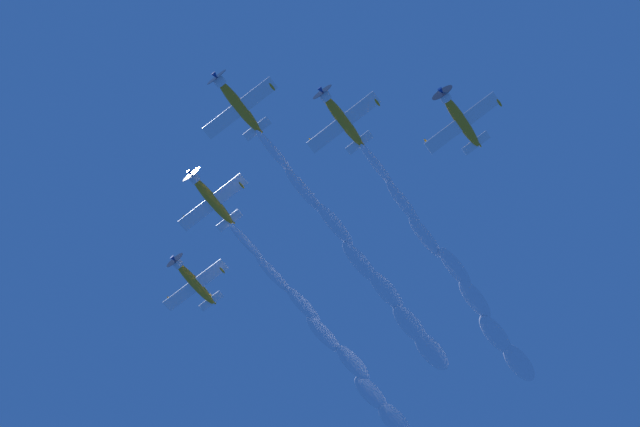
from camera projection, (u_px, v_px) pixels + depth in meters
The scene contains 8 objects.
airplane_lead at pixel (237, 104), 89.24m from camera, with size 8.45×8.72×3.17m.
airplane_left_wingman at pixel (341, 118), 90.95m from camera, with size 8.44×8.64×3.49m.
airplane_right_wingman at pixel (211, 198), 96.19m from camera, with size 8.44×8.64×3.48m.
airplane_outer_left at pixel (460, 119), 90.05m from camera, with size 8.50×8.67×3.25m.
airplane_outer_right at pixel (193, 281), 102.71m from camera, with size 8.44×8.70×3.21m.
smoke_trail_lead at pixel (388, 295), 99.25m from camera, with size 33.96×28.24×4.82m.
smoke_trail_left_wingman at pixel (477, 305), 101.05m from camera, with size 33.95×28.90×4.64m.
smoke_trail_right_wingman at pixel (352, 367), 106.27m from camera, with size 33.73×28.55×4.49m.
Camera 1 is at (3.25, 31.60, 1.64)m, focal length 42.79 mm.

